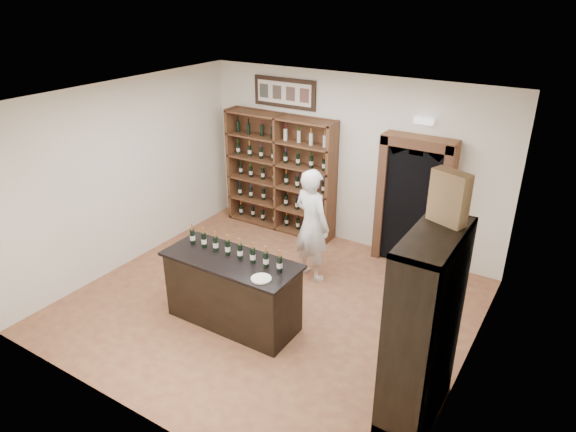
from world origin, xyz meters
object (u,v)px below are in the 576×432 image
object	(u,v)px
side_cabinet	(423,360)
wine_shelf	(281,173)
shopkeeper	(312,225)
tasting_counter	(232,291)
wine_crate	(449,198)
counter_bottle_0	(192,236)

from	to	relation	value
side_cabinet	wine_shelf	bearing A→B (deg)	139.79
side_cabinet	shopkeeper	distance (m)	3.10
tasting_counter	wine_crate	size ratio (longest dim) A/B	3.59
tasting_counter	shopkeeper	size ratio (longest dim) A/B	1.03
wine_shelf	shopkeeper	world-z (taller)	wine_shelf
wine_shelf	tasting_counter	distance (m)	3.19
tasting_counter	shopkeeper	world-z (taller)	shopkeeper
wine_shelf	tasting_counter	xyz separation A→B (m)	(1.10, -2.93, -0.61)
wine_shelf	shopkeeper	distance (m)	1.92
side_cabinet	shopkeeper	size ratio (longest dim) A/B	1.21
wine_shelf	counter_bottle_0	size ratio (longest dim) A/B	7.33
tasting_counter	side_cabinet	xyz separation A→B (m)	(2.72, -0.30, 0.26)
shopkeeper	wine_crate	world-z (taller)	wine_crate
wine_crate	shopkeeper	bearing A→B (deg)	165.55
wine_shelf	side_cabinet	size ratio (longest dim) A/B	1.00
wine_crate	counter_bottle_0	bearing A→B (deg)	-161.32
counter_bottle_0	wine_crate	world-z (taller)	wine_crate
shopkeeper	wine_shelf	bearing A→B (deg)	-27.71
wine_shelf	shopkeeper	bearing A→B (deg)	-42.88
counter_bottle_0	side_cabinet	xyz separation A→B (m)	(3.44, -0.37, -0.35)
tasting_counter	side_cabinet	bearing A→B (deg)	-6.28
shopkeeper	wine_crate	distance (m)	3.28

